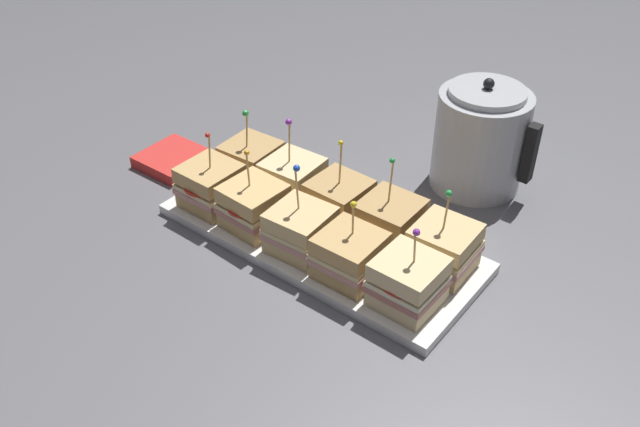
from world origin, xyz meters
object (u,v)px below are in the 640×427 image
(sandwich_back_far_right, at_px, (443,248))
(sandwich_back_far_left, at_px, (252,162))
(kettle_steel, at_px, (480,139))
(sandwich_front_center, at_px, (300,230))
(sandwich_back_right, at_px, (390,222))
(sandwich_front_far_left, at_px, (211,186))
(napkin_stack, at_px, (173,159))
(sandwich_back_center, at_px, (338,200))
(sandwich_front_left, at_px, (253,206))
(serving_platter, at_px, (320,237))
(sandwich_front_right, at_px, (350,255))
(sandwich_front_far_right, at_px, (408,282))
(sandwich_back_left, at_px, (293,180))

(sandwich_back_far_right, bearing_deg, sandwich_back_far_left, 179.39)
(sandwich_back_far_right, relative_size, kettle_steel, 0.68)
(sandwich_front_center, relative_size, sandwich_back_right, 0.99)
(sandwich_front_center, bearing_deg, sandwich_front_far_left, -179.54)
(sandwich_back_far_right, bearing_deg, kettle_steel, 107.02)
(kettle_steel, xyz_separation_m, napkin_stack, (-0.51, -0.31, -0.09))
(sandwich_back_center, relative_size, napkin_stack, 1.29)
(sandwich_front_left, distance_m, sandwich_front_center, 0.10)
(serving_platter, height_order, napkin_stack, napkin_stack)
(sandwich_front_right, height_order, sandwich_back_far_right, sandwich_back_far_right)
(sandwich_front_left, relative_size, napkin_stack, 1.21)
(sandwich_front_left, distance_m, kettle_steel, 0.44)
(sandwich_front_far_right, height_order, sandwich_back_right, sandwich_back_right)
(serving_platter, distance_m, sandwich_front_far_right, 0.22)
(sandwich_front_far_left, relative_size, sandwich_back_right, 0.92)
(sandwich_front_far_right, xyz_separation_m, napkin_stack, (-0.59, 0.07, -0.05))
(sandwich_front_far_left, xyz_separation_m, sandwich_front_center, (0.20, 0.00, -0.00))
(sandwich_front_far_left, distance_m, sandwich_front_center, 0.20)
(sandwich_front_right, distance_m, sandwich_front_far_right, 0.10)
(sandwich_back_far_left, xyz_separation_m, napkin_stack, (-0.18, -0.04, -0.04))
(sandwich_front_right, distance_m, sandwich_back_right, 0.11)
(sandwich_front_far_left, distance_m, sandwich_back_center, 0.23)
(serving_platter, relative_size, sandwich_front_left, 3.78)
(sandwich_back_right, relative_size, sandwich_back_far_right, 1.07)
(sandwich_front_right, height_order, sandwich_back_right, sandwich_back_right)
(sandwich_back_right, bearing_deg, sandwich_front_far_left, -161.07)
(sandwich_back_far_left, bearing_deg, sandwich_back_left, -1.46)
(sandwich_front_far_right, bearing_deg, sandwich_back_far_right, 88.86)
(sandwich_front_far_left, bearing_deg, kettle_steel, 49.04)
(sandwich_back_right, height_order, kettle_steel, kettle_steel)
(sandwich_back_far_left, bearing_deg, sandwich_front_far_right, -14.48)
(serving_platter, relative_size, sandwich_front_far_left, 3.79)
(sandwich_back_far_left, relative_size, napkin_stack, 1.22)
(sandwich_front_right, xyz_separation_m, sandwich_back_left, (-0.20, 0.10, 0.00))
(sandwich_back_center, bearing_deg, sandwich_front_right, -46.13)
(sandwich_front_left, relative_size, sandwich_front_far_right, 1.06)
(sandwich_front_right, relative_size, sandwich_back_center, 0.86)
(sandwich_back_far_right, xyz_separation_m, napkin_stack, (-0.59, -0.04, -0.05))
(sandwich_front_far_left, bearing_deg, sandwich_front_left, 0.85)
(sandwich_back_left, distance_m, sandwich_back_right, 0.21)
(sandwich_front_left, relative_size, sandwich_back_far_right, 0.99)
(sandwich_front_far_left, height_order, sandwich_back_center, sandwich_back_center)
(kettle_steel, relative_size, napkin_stack, 1.80)
(sandwich_back_right, bearing_deg, sandwich_front_left, -153.31)
(serving_platter, relative_size, sandwich_back_far_right, 3.76)
(serving_platter, height_order, sandwich_back_center, sandwich_back_center)
(sandwich_back_center, xyz_separation_m, sandwich_back_far_right, (0.21, -0.00, 0.00))
(sandwich_back_right, bearing_deg, sandwich_back_far_left, -179.99)
(serving_platter, xyz_separation_m, sandwich_back_left, (-0.10, 0.05, 0.05))
(sandwich_back_right, relative_size, napkin_stack, 1.31)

